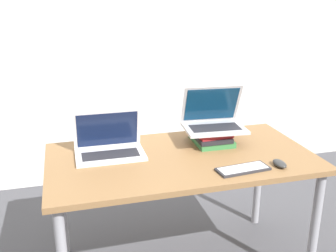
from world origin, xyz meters
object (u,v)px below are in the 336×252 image
object	(u,v)px
laptop_left	(109,146)
mouse	(280,164)
laptop_on_books	(213,120)
wireless_keyboard	(243,169)
book_stack	(211,136)

from	to	relation	value
laptop_left	mouse	size ratio (longest dim) A/B	3.67
laptop_on_books	mouse	xyz separation A→B (m)	(0.21, -0.42, -0.12)
laptop_on_books	wireless_keyboard	bearing A→B (deg)	-89.60
laptop_left	wireless_keyboard	size ratio (longest dim) A/B	1.33
laptop_left	laptop_on_books	xyz separation A→B (m)	(0.62, 0.03, 0.09)
laptop_left	wireless_keyboard	xyz separation A→B (m)	(0.62, -0.38, -0.04)
book_stack	laptop_on_books	size ratio (longest dim) A/B	0.70
book_stack	mouse	size ratio (longest dim) A/B	2.53
wireless_keyboard	mouse	distance (m)	0.20
book_stack	laptop_on_books	distance (m)	0.10
book_stack	wireless_keyboard	xyz separation A→B (m)	(0.02, -0.40, -0.04)
laptop_left	laptop_on_books	distance (m)	0.63
laptop_left	laptop_on_books	world-z (taller)	laptop_on_books
mouse	book_stack	bearing A→B (deg)	118.51
laptop_on_books	laptop_left	bearing A→B (deg)	-177.25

